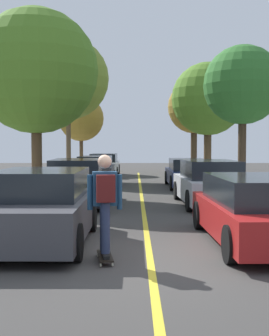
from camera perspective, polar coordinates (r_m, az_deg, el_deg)
ground at (r=8.19m, az=1.73°, el=-10.88°), size 80.00×80.00×0.00m
center_line at (r=12.11m, az=1.11°, el=-6.33°), size 0.12×39.20×0.01m
parked_car_left_nearest at (r=9.37m, az=-11.70°, el=-4.77°), size 2.01×4.12×1.44m
parked_car_left_near at (r=15.18m, az=-7.22°, el=-1.79°), size 1.95×4.65×1.46m
parked_car_left_far at (r=22.17m, az=-4.98°, el=-0.38°), size 1.85×4.16×1.38m
parked_car_left_farthest at (r=28.60m, az=-3.89°, el=0.39°), size 1.83×4.52×1.37m
parked_car_right_nearest at (r=9.51m, az=14.51°, el=-4.98°), size 2.03×4.57×1.32m
parked_car_right_near at (r=15.12m, az=8.99°, el=-1.87°), size 2.00×4.42×1.44m
parked_car_right_far at (r=21.24m, az=6.34°, el=-0.65°), size 1.81×4.59×1.29m
street_tree_left_nearest at (r=17.61m, az=-12.09°, el=11.45°), size 4.53×4.53×6.72m
street_tree_left_near at (r=25.76m, az=-8.26°, el=10.73°), size 4.39×4.39×7.52m
street_tree_left_far at (r=31.58m, az=-6.68°, el=6.00°), size 3.03×3.03×5.03m
street_tree_right_nearest at (r=18.38m, az=12.94°, el=9.78°), size 2.99×2.99×5.55m
street_tree_right_near at (r=26.60m, az=8.82°, el=8.30°), size 4.07×4.07×6.37m
street_tree_right_far at (r=32.57m, az=7.15°, el=7.35°), size 3.62×3.62×6.17m
fire_hydrant at (r=14.87m, az=-13.25°, el=-2.80°), size 0.20×0.20×0.70m
skateboard at (r=7.94m, az=-3.77°, el=-10.68°), size 0.34×0.86×0.10m
skateboarder at (r=7.73m, az=-3.77°, el=-3.74°), size 0.59×0.71×1.68m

